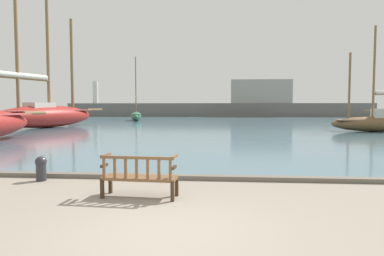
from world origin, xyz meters
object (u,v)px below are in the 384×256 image
(sailboat_mid_port, at_px, (375,122))
(mooring_bollard, at_px, (41,167))
(sailboat_outer_starboard, at_px, (47,113))
(sailboat_mid_starboard, at_px, (136,115))
(park_bench, at_px, (139,176))

(sailboat_mid_port, xyz_separation_m, mooring_bollard, (-16.28, -18.17, -0.47))
(sailboat_outer_starboard, bearing_deg, sailboat_mid_starboard, 75.26)
(park_bench, bearing_deg, sailboat_mid_starboard, 104.22)
(mooring_bollard, bearing_deg, park_bench, -25.34)
(sailboat_mid_port, xyz_separation_m, sailboat_mid_starboard, (-22.97, 18.57, -0.06))
(sailboat_mid_port, distance_m, mooring_bollard, 24.41)
(sailboat_outer_starboard, relative_size, mooring_bollard, 22.33)
(park_bench, bearing_deg, mooring_bollard, 154.66)
(sailboat_mid_starboard, bearing_deg, sailboat_outer_starboard, -104.74)
(sailboat_mid_port, bearing_deg, park_bench, -124.20)
(sailboat_mid_starboard, bearing_deg, mooring_bollard, -79.68)
(sailboat_mid_port, height_order, sailboat_mid_starboard, sailboat_mid_starboard)
(sailboat_mid_starboard, distance_m, mooring_bollard, 37.35)
(sailboat_mid_starboard, xyz_separation_m, mooring_bollard, (6.69, -36.74, -0.40))
(sailboat_mid_starboard, height_order, sailboat_outer_starboard, sailboat_outer_starboard)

